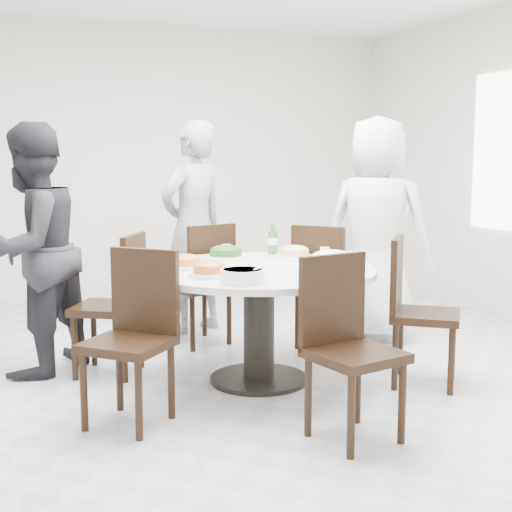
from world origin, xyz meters
name	(u,v)px	position (x,y,z in m)	size (l,w,h in m)	color
floor	(212,374)	(0.00, 0.00, 0.00)	(6.00, 6.00, 0.01)	silver
wall_back	(119,162)	(0.00, 3.00, 1.40)	(6.00, 0.01, 2.80)	silver
dining_table	(259,325)	(0.24, -0.26, 0.38)	(1.50, 1.50, 0.75)	white
chair_ne	(327,286)	(1.05, 0.34, 0.47)	(0.42, 0.42, 0.95)	black
chair_n	(198,284)	(0.16, 0.79, 0.47)	(0.42, 0.42, 0.95)	black
chair_nw	(107,305)	(-0.64, 0.27, 0.47)	(0.42, 0.42, 0.95)	black
chair_sw	(127,340)	(-0.71, -0.70, 0.47)	(0.42, 0.42, 0.95)	black
chair_s	(355,351)	(0.33, -1.34, 0.47)	(0.42, 0.42, 0.95)	black
chair_se	(426,312)	(1.20, -0.72, 0.47)	(0.42, 0.42, 0.95)	black
diner_right	(377,229)	(1.52, 0.41, 0.88)	(0.86, 0.56, 1.77)	silver
diner_middle	(193,227)	(0.25, 1.20, 0.87)	(0.64, 0.42, 1.75)	black
diner_left	(32,250)	(-1.09, 0.47, 0.84)	(0.82, 0.64, 1.68)	black
dish_greens	(226,254)	(0.17, 0.18, 0.79)	(0.28, 0.28, 0.07)	white
dish_pale	(294,254)	(0.62, 0.02, 0.78)	(0.26, 0.26, 0.07)	white
dish_orange	(185,264)	(-0.21, -0.12, 0.78)	(0.24, 0.24, 0.07)	white
dish_redbrown	(328,262)	(0.66, -0.39, 0.78)	(0.26, 0.26, 0.06)	white
dish_tofu	(209,271)	(-0.17, -0.47, 0.78)	(0.25, 0.25, 0.07)	white
rice_bowl	(332,267)	(0.50, -0.75, 0.81)	(0.28, 0.28, 0.12)	silver
soup_bowl	(243,276)	(-0.06, -0.73, 0.79)	(0.25, 0.25, 0.08)	white
beverage_bottle	(273,239)	(0.57, 0.28, 0.86)	(0.06, 0.06, 0.22)	#2A6528
tea_cups	(230,249)	(0.27, 0.37, 0.79)	(0.07, 0.07, 0.08)	white
chopsticks	(220,254)	(0.20, 0.41, 0.76)	(0.24, 0.04, 0.01)	tan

